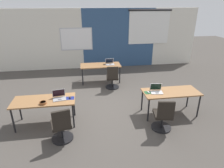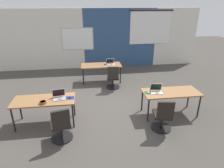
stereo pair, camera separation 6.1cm
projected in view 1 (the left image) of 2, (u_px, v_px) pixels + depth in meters
name	position (u px, v px, depth m)	size (l,w,h in m)	color
ground_plane	(108.00, 108.00, 6.15)	(24.00, 24.00, 0.00)	#47423D
back_wall_assembly	(97.00, 39.00, 9.42)	(10.00, 0.27, 2.80)	silver
desk_near_left	(44.00, 102.00, 5.11)	(1.60, 0.70, 0.72)	olive
desk_near_right	(171.00, 93.00, 5.59)	(1.60, 0.70, 0.72)	olive
desk_far_center	(101.00, 66.00, 7.89)	(1.60, 0.70, 0.72)	olive
laptop_far_right	(110.00, 63.00, 7.91)	(0.35, 0.33, 0.22)	#B7B7BC
mouse_far_right	(104.00, 64.00, 7.87)	(0.07, 0.11, 0.03)	black
chair_far_right	(112.00, 79.00, 7.37)	(0.52, 0.56, 0.92)	black
laptop_near_right_inner	(156.00, 90.00, 5.51)	(0.36, 0.32, 0.23)	silver
mousepad_near_right_inner	(148.00, 93.00, 5.49)	(0.22, 0.19, 0.00)	#23512D
mouse_near_right_inner	(148.00, 92.00, 5.48)	(0.07, 0.11, 0.03)	silver
chair_near_right_inner	(163.00, 117.00, 4.96)	(0.52, 0.57, 0.92)	black
laptop_near_left_inner	(59.00, 97.00, 5.14)	(0.37, 0.33, 0.23)	#9E9EA3
mousepad_near_left_inner	(70.00, 98.00, 5.18)	(0.22, 0.19, 0.00)	navy
mouse_near_left_inner	(70.00, 98.00, 5.17)	(0.08, 0.11, 0.03)	black
chair_near_left_inner	(62.00, 127.00, 4.56)	(0.53, 0.58, 0.92)	black
snack_bowl	(43.00, 103.00, 4.88)	(0.18, 0.18, 0.06)	brown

